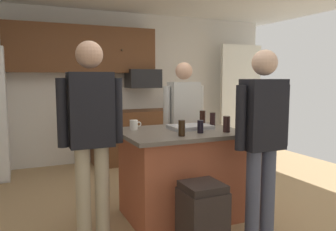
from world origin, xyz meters
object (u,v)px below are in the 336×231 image
person_guest_by_door (184,117)px  glass_pilsner (213,120)px  trash_bin (202,219)px  glass_short_whisky (227,124)px  microwave_over_range (143,79)px  mug_blue_stoneware (134,125)px  person_guest_left (262,132)px  serving_tray (190,127)px  person_guest_right (91,127)px  kitchen_island (180,173)px  glass_stout_tall (200,127)px  tumbler_amber (182,128)px  glass_dark_ale (202,118)px

person_guest_by_door → glass_pilsner: size_ratio=10.65×
trash_bin → glass_short_whisky: bearing=41.2°
microwave_over_range → mug_blue_stoneware: microwave_over_range is taller
person_guest_left → serving_tray: bearing=-9.9°
glass_pilsner → mug_blue_stoneware: 0.89m
person_guest_right → serving_tray: bearing=0.9°
kitchen_island → person_guest_right: (-0.94, -0.16, 0.57)m
person_guest_right → glass_pilsner: size_ratio=11.42×
glass_stout_tall → trash_bin: size_ratio=0.21×
person_guest_right → tumbler_amber: size_ratio=11.66×
glass_short_whisky → trash_bin: size_ratio=0.27×
serving_tray → tumbler_amber: bearing=-128.1°
glass_stout_tall → trash_bin: bearing=-117.4°
person_guest_by_door → tumbler_amber: size_ratio=10.87×
glass_pilsner → trash_bin: size_ratio=0.26×
person_guest_left → mug_blue_stoneware: 1.31m
glass_pilsner → mug_blue_stoneware: (-0.88, 0.14, -0.03)m
person_guest_left → serving_tray: size_ratio=3.89×
kitchen_island → person_guest_right: size_ratio=0.69×
microwave_over_range → person_guest_right: (-1.43, -2.61, -0.41)m
microwave_over_range → glass_pilsner: 2.38m
microwave_over_range → kitchen_island: microwave_over_range is taller
glass_pilsner → glass_short_whisky: size_ratio=0.96×
person_guest_right → glass_pilsner: (1.41, 0.27, -0.04)m
microwave_over_range → person_guest_left: 3.21m
mug_blue_stoneware → glass_dark_ale: 0.85m
microwave_over_range → glass_stout_tall: bearing=-97.9°
kitchen_island → glass_dark_ale: bearing=32.6°
mug_blue_stoneware → glass_dark_ale: size_ratio=0.76×
glass_stout_tall → person_guest_left: bearing=-56.0°
person_guest_right → mug_blue_stoneware: bearing=27.8°
glass_dark_ale → tumbler_amber: 0.81m
trash_bin → serving_tray: bearing=69.1°
tumbler_amber → serving_tray: 0.45m
glass_pilsner → glass_short_whisky: glass_short_whisky is taller
serving_tray → kitchen_island: bearing=-163.4°
person_guest_right → glass_pilsner: 1.43m
mug_blue_stoneware → glass_short_whisky: size_ratio=0.78×
glass_dark_ale → serving_tray: size_ratio=0.38×
person_guest_left → glass_stout_tall: size_ratio=13.51×
glass_short_whisky → trash_bin: 1.01m
tumbler_amber → glass_short_whisky: 0.51m
glass_dark_ale → serving_tray: 0.37m
kitchen_island → glass_dark_ale: 0.74m
person_guest_left → glass_dark_ale: size_ratio=10.36×
person_guest_right → mug_blue_stoneware: size_ratio=14.12×
kitchen_island → glass_pilsner: 0.71m
glass_dark_ale → glass_pilsner: bearing=-78.0°
person_guest_right → person_guest_by_door: person_guest_right is taller
person_guest_right → glass_dark_ale: 1.44m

